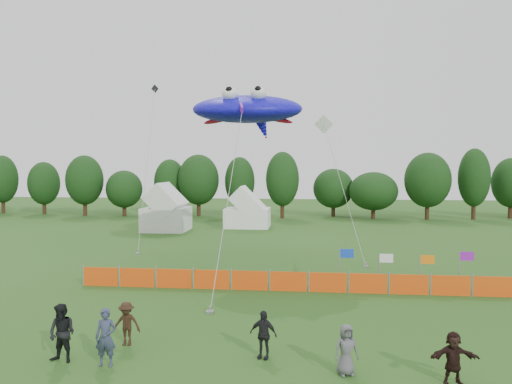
# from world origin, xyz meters

# --- Properties ---
(ground) EXTENTS (160.00, 160.00, 0.00)m
(ground) POSITION_xyz_m (0.00, 0.00, 0.00)
(ground) COLOR #234C16
(ground) RESTS_ON ground
(treeline) EXTENTS (104.57, 8.78, 8.36)m
(treeline) POSITION_xyz_m (1.61, 44.93, 4.18)
(treeline) COLOR #382314
(treeline) RESTS_ON ground
(tent_left) EXTENTS (4.28, 4.28, 3.78)m
(tent_left) POSITION_xyz_m (-11.68, 30.90, 1.91)
(tent_left) COLOR white
(tent_left) RESTS_ON ground
(tent_right) EXTENTS (4.63, 3.71, 3.27)m
(tent_right) POSITION_xyz_m (-4.07, 34.49, 1.65)
(tent_right) COLOR white
(tent_right) RESTS_ON ground
(barrier_fence) EXTENTS (21.90, 0.06, 1.00)m
(barrier_fence) POSITION_xyz_m (1.39, 8.44, 0.50)
(barrier_fence) COLOR #E4480C
(barrier_fence) RESTS_ON ground
(flag_row) EXTENTS (6.73, 0.40, 2.15)m
(flag_row) POSITION_xyz_m (7.15, 8.98, 1.38)
(flag_row) COLOR gray
(flag_row) RESTS_ON ground
(spectator_a) EXTENTS (0.70, 0.48, 1.86)m
(spectator_a) POSITION_xyz_m (-3.97, -1.75, 0.93)
(spectator_a) COLOR #2F364F
(spectator_a) RESTS_ON ground
(spectator_b) EXTENTS (1.04, 0.87, 1.91)m
(spectator_b) POSITION_xyz_m (-5.51, -1.61, 0.95)
(spectator_b) COLOR black
(spectator_b) RESTS_ON ground
(spectator_c) EXTENTS (1.02, 0.60, 1.56)m
(spectator_c) POSITION_xyz_m (-4.00, 0.11, 0.78)
(spectator_c) COLOR black
(spectator_c) RESTS_ON ground
(spectator_d) EXTENTS (1.01, 0.62, 1.61)m
(spectator_d) POSITION_xyz_m (0.97, -0.55, 0.80)
(spectator_d) COLOR black
(spectator_d) RESTS_ON ground
(spectator_e) EXTENTS (0.88, 0.72, 1.56)m
(spectator_e) POSITION_xyz_m (3.62, -1.58, 0.78)
(spectator_e) COLOR #535257
(spectator_e) RESTS_ON ground
(spectator_f) EXTENTS (1.46, 0.59, 1.54)m
(spectator_f) POSITION_xyz_m (6.72, -1.85, 0.77)
(spectator_f) COLOR black
(spectator_f) RESTS_ON ground
(stingray_kite) EXTENTS (7.21, 19.23, 11.17)m
(stingray_kite) POSITION_xyz_m (-1.42, 14.70, 9.91)
(stingray_kite) COLOR #1810EA
(stingray_kite) RESTS_ON ground
(small_kite_white) EXTENTS (3.44, 4.64, 10.06)m
(small_kite_white) POSITION_xyz_m (4.02, 18.27, 7.12)
(small_kite_white) COLOR white
(small_kite_white) RESTS_ON ground
(small_kite_dark) EXTENTS (2.60, 11.17, 14.02)m
(small_kite_dark) POSITION_xyz_m (-11.13, 23.96, 7.46)
(small_kite_dark) COLOR black
(small_kite_dark) RESTS_ON ground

